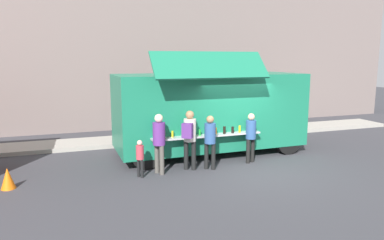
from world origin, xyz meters
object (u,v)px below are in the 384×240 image
customer_rear_waiting (159,138)px  child_near_queue (140,155)px  customer_front_ordering (210,137)px  trash_bin (268,123)px  food_truck_main (210,110)px  customer_mid_with_backpack (189,134)px  traffic_cone_orange (8,178)px  customer_extra_browsing (251,133)px

customer_rear_waiting → child_near_queue: customer_rear_waiting is taller
customer_rear_waiting → customer_front_ordering: bearing=-26.6°
trash_bin → customer_rear_waiting: bearing=-146.4°
trash_bin → customer_rear_waiting: customer_rear_waiting is taller
trash_bin → child_near_queue: bearing=-148.1°
customer_front_ordering → customer_rear_waiting: customer_rear_waiting is taller
food_truck_main → customer_front_ordering: bearing=-113.2°
customer_mid_with_backpack → child_near_queue: (-1.52, -0.17, -0.46)m
trash_bin → customer_mid_with_backpack: bearing=-142.1°
traffic_cone_orange → trash_bin: size_ratio=0.59×
customer_extra_browsing → customer_rear_waiting: bearing=73.1°
customer_front_ordering → trash_bin: bearing=-11.9°
customer_rear_waiting → customer_mid_with_backpack: bearing=-21.0°
food_truck_main → customer_front_ordering: (-0.70, -1.72, -0.55)m
child_near_queue → customer_mid_with_backpack: bearing=-25.9°
food_truck_main → trash_bin: food_truck_main is taller
food_truck_main → trash_bin: (3.72, 2.32, -1.06)m
customer_mid_with_backpack → trash_bin: bearing=-17.9°
traffic_cone_orange → customer_front_ordering: 5.56m
customer_front_ordering → customer_mid_with_backpack: 0.63m
customer_extra_browsing → food_truck_main: bearing=8.2°
food_truck_main → customer_mid_with_backpack: food_truck_main is taller
customer_front_ordering → customer_mid_with_backpack: bearing=114.3°
customer_front_ordering → child_near_queue: size_ratio=1.53×
customer_mid_with_backpack → customer_rear_waiting: (-0.94, -0.04, -0.05)m
customer_extra_browsing → child_near_queue: customer_extra_browsing is taller
trash_bin → child_near_queue: (-6.55, -4.09, 0.17)m
child_near_queue → customer_extra_browsing: bearing=-28.0°
customer_mid_with_backpack → customer_extra_browsing: size_ratio=1.12×
food_truck_main → customer_extra_browsing: bearing=-63.1°
food_truck_main → child_near_queue: bearing=-149.1°
customer_extra_browsing → traffic_cone_orange: bearing=70.8°
trash_bin → child_near_queue: size_ratio=0.88×
customer_front_ordering → customer_extra_browsing: bearing=-45.8°
food_truck_main → customer_extra_browsing: (0.79, -1.49, -0.58)m
food_truck_main → traffic_cone_orange: bearing=-167.0°
traffic_cone_orange → trash_bin: bearing=21.3°
traffic_cone_orange → child_near_queue: 3.41m
customer_mid_with_backpack → child_near_queue: bearing=130.5°
customer_mid_with_backpack → food_truck_main: bearing=-5.2°
child_near_queue → customer_front_ordering: bearing=-31.0°
food_truck_main → traffic_cone_orange: (-6.21, -1.54, -1.26)m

